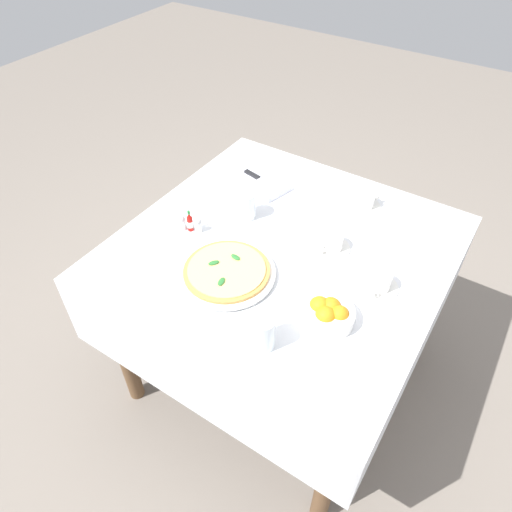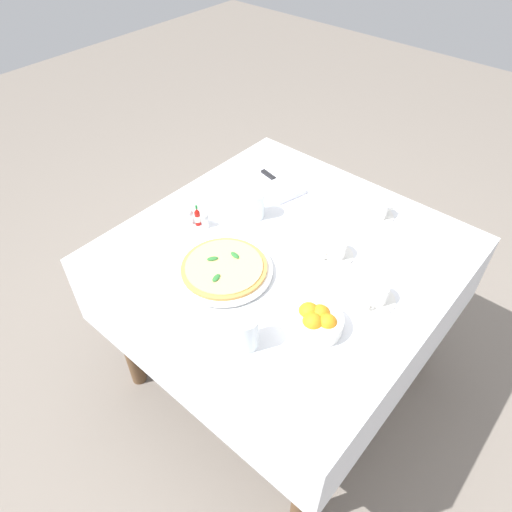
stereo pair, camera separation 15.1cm
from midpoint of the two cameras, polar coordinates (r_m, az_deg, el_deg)
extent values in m
plane|color=slate|center=(2.13, 0.45, -13.52)|extent=(8.00, 8.00, 0.00)
cube|color=white|center=(1.58, 0.59, 0.80)|extent=(1.05, 1.05, 0.02)
cube|color=white|center=(1.44, -11.03, -15.52)|extent=(1.05, 0.01, 0.28)
cube|color=white|center=(2.03, 8.51, 6.02)|extent=(1.05, 0.01, 0.28)
cube|color=white|center=(1.94, -12.52, 3.19)|extent=(0.01, 1.05, 0.28)
cube|color=white|center=(1.57, 17.00, -10.32)|extent=(0.01, 1.05, 0.28)
cylinder|color=brown|center=(1.86, -18.41, -10.18)|extent=(0.06, 0.06, 0.71)
cylinder|color=brown|center=(1.55, 5.84, -24.87)|extent=(0.06, 0.06, 0.71)
cylinder|color=brown|center=(2.27, -2.79, 4.24)|extent=(0.06, 0.06, 0.71)
cylinder|color=brown|center=(2.02, 17.65, -4.39)|extent=(0.06, 0.06, 0.71)
cylinder|color=white|center=(1.48, -6.48, -2.43)|extent=(0.18, 0.18, 0.01)
cylinder|color=white|center=(1.47, -6.51, -2.18)|extent=(0.31, 0.31, 0.01)
cylinder|color=#C68E47|center=(1.47, -6.54, -1.91)|extent=(0.27, 0.27, 0.01)
cylinder|color=#EFD17A|center=(1.46, -6.56, -1.72)|extent=(0.24, 0.24, 0.00)
ellipsoid|color=#2D7533|center=(1.42, -7.29, -3.25)|extent=(0.03, 0.04, 0.01)
ellipsoid|color=#2D7533|center=(1.49, -5.41, -0.27)|extent=(0.04, 0.02, 0.01)
ellipsoid|color=#2D7533|center=(1.48, -8.09, -0.95)|extent=(0.04, 0.04, 0.01)
cylinder|color=white|center=(1.77, 10.50, 5.92)|extent=(0.13, 0.13, 0.01)
cylinder|color=white|center=(1.75, 10.64, 6.76)|extent=(0.08, 0.08, 0.06)
torus|color=white|center=(1.77, 12.13, 7.07)|extent=(0.03, 0.03, 0.03)
cylinder|color=black|center=(1.73, 10.75, 7.43)|extent=(0.07, 0.07, 0.00)
cylinder|color=white|center=(1.57, 6.38, 0.91)|extent=(0.13, 0.13, 0.01)
cylinder|color=white|center=(1.55, 6.46, 1.72)|extent=(0.08, 0.08, 0.05)
torus|color=white|center=(1.52, 5.21, 0.93)|extent=(0.02, 0.04, 0.03)
cylinder|color=black|center=(1.54, 6.53, 2.34)|extent=(0.07, 0.07, 0.00)
cylinder|color=white|center=(1.47, 11.70, -3.85)|extent=(0.13, 0.13, 0.01)
cylinder|color=white|center=(1.44, 11.87, -3.02)|extent=(0.08, 0.08, 0.06)
torus|color=white|center=(1.41, 11.26, -4.27)|extent=(0.01, 0.04, 0.03)
cylinder|color=black|center=(1.43, 12.00, -2.36)|extent=(0.07, 0.07, 0.00)
cylinder|color=white|center=(1.67, -3.90, 6.09)|extent=(0.07, 0.07, 0.10)
cylinder|color=silver|center=(1.68, -3.87, 5.55)|extent=(0.06, 0.06, 0.06)
cylinder|color=white|center=(1.26, -2.73, -9.42)|extent=(0.07, 0.07, 0.11)
cylinder|color=silver|center=(1.28, -2.71, -9.79)|extent=(0.06, 0.06, 0.08)
cube|color=silver|center=(1.85, -1.76, 8.85)|extent=(0.25, 0.18, 0.02)
cube|color=silver|center=(1.81, -0.66, 8.56)|extent=(0.12, 0.04, 0.01)
cube|color=black|center=(1.87, -2.80, 9.80)|extent=(0.08, 0.03, 0.01)
cylinder|color=white|center=(1.34, 5.61, -7.39)|extent=(0.15, 0.15, 0.04)
sphere|color=orange|center=(1.33, 6.93, -7.31)|extent=(0.06, 0.06, 0.06)
sphere|color=orange|center=(1.35, 5.92, -6.40)|extent=(0.06, 0.06, 0.06)
sphere|color=orange|center=(1.34, 4.56, -6.33)|extent=(0.06, 0.06, 0.06)
sphere|color=orange|center=(1.32, 5.20, -7.52)|extent=(0.06, 0.06, 0.06)
cylinder|color=#B7140F|center=(1.65, -10.66, 3.76)|extent=(0.02, 0.02, 0.05)
cylinder|color=white|center=(1.65, -10.66, 3.76)|extent=(0.02, 0.02, 0.02)
cone|color=#B7140F|center=(1.62, -10.82, 4.72)|extent=(0.02, 0.02, 0.02)
cylinder|color=#1E722D|center=(1.62, -10.88, 5.11)|extent=(0.01, 0.01, 0.01)
cylinder|color=white|center=(1.64, -9.66, 3.42)|extent=(0.03, 0.03, 0.04)
cylinder|color=white|center=(1.64, -9.64, 3.26)|extent=(0.02, 0.02, 0.03)
sphere|color=silver|center=(1.63, -9.76, 4.06)|extent=(0.02, 0.02, 0.02)
cylinder|color=white|center=(1.66, -11.57, 3.70)|extent=(0.03, 0.03, 0.04)
cylinder|color=#38332D|center=(1.67, -11.54, 3.54)|extent=(0.02, 0.02, 0.03)
sphere|color=silver|center=(1.65, -11.69, 4.34)|extent=(0.02, 0.02, 0.02)
camera|label=1|loc=(0.08, -92.87, -2.72)|focal=32.84mm
camera|label=2|loc=(0.08, 87.13, 2.72)|focal=32.84mm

